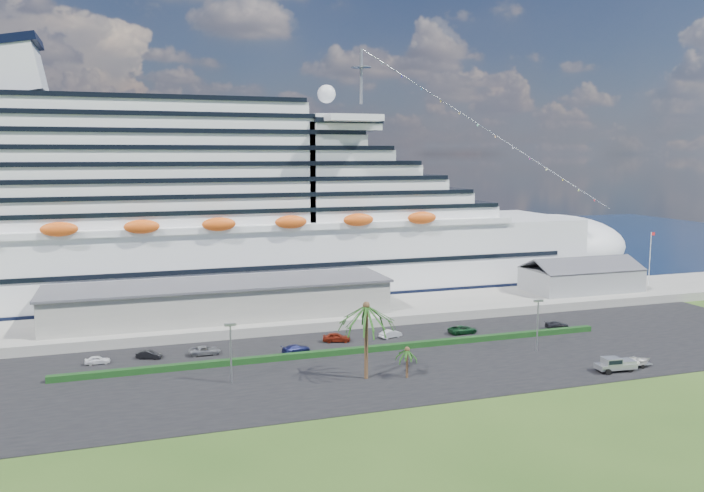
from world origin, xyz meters
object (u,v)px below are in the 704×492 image
object	(u,v)px
cruise_ship	(221,222)
boat_trailer	(637,361)
pickup_truck	(615,364)
parked_car_3	(296,349)

from	to	relation	value
cruise_ship	boat_trailer	bearing A→B (deg)	-53.19
cruise_ship	pickup_truck	distance (m)	83.99
pickup_truck	boat_trailer	size ratio (longest dim) A/B	1.13
cruise_ship	parked_car_3	distance (m)	47.97
parked_car_3	pickup_truck	xyz separation A→B (m)	(41.12, -23.36, 0.47)
parked_car_3	boat_trailer	world-z (taller)	boat_trailer
parked_car_3	boat_trailer	bearing A→B (deg)	-130.75
cruise_ship	parked_car_3	xyz separation A→B (m)	(5.25, -44.95, -15.91)
pickup_truck	parked_car_3	bearing A→B (deg)	150.40
boat_trailer	cruise_ship	bearing A→B (deg)	126.81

